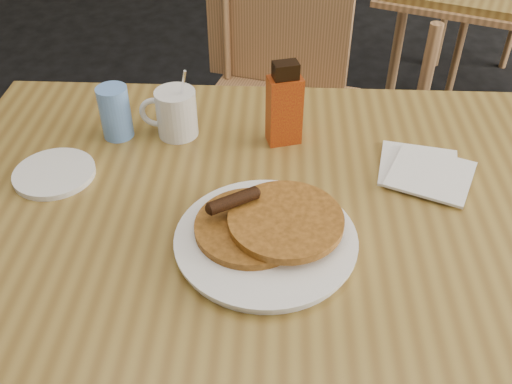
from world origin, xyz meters
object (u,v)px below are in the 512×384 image
Objects in this scene: chair_main_far at (276,68)px; main_table at (259,212)px; syrup_bottle at (284,106)px; coffee_mug at (175,112)px; pancake_plate at (266,234)px; blue_tumbler at (115,112)px.

main_table is at bearing -76.71° from chair_main_far.
syrup_bottle is (0.04, -0.59, 0.22)m from chair_main_far.
coffee_mug is 0.89× the size of syrup_bottle.
main_table is 0.14m from pancake_plate.
blue_tumbler is at bearing 137.96° from pancake_plate.
coffee_mug is 0.24m from syrup_bottle.
coffee_mug is at bearing -95.29° from chair_main_far.
pancake_plate is at bearing -75.44° from chair_main_far.
pancake_plate is 2.72× the size of blue_tumbler.
blue_tumbler is (-0.13, -0.02, 0.00)m from coffee_mug.
pancake_plate is at bearing -71.68° from coffee_mug.
blue_tumbler reaches higher than main_table.
chair_main_far is 6.29× the size of coffee_mug.
main_table is 0.79m from chair_main_far.
pancake_plate is at bearing -42.04° from blue_tumbler.
pancake_plate is at bearing -80.37° from main_table.
coffee_mug is 0.13m from blue_tumbler.
pancake_plate is 1.93× the size of coffee_mug.
main_table is 7.28× the size of syrup_bottle.
syrup_bottle is at bearing -17.73° from coffee_mug.
chair_main_far is at bearing 61.87° from blue_tumbler.
pancake_plate is (0.02, -0.12, 0.06)m from main_table.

